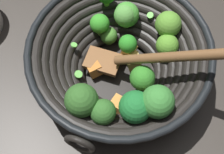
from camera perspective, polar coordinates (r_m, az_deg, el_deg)
The scene contains 2 objects.
ground_plane at distance 0.69m, azimuth 1.20°, elevation 0.39°, with size 4.00×4.00×0.00m, color #332D28.
wok at distance 0.63m, azimuth 1.53°, elevation 3.14°, with size 0.35×0.35×0.20m.
Camera 1 is at (0.29, -0.10, 0.62)m, focal length 52.36 mm.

